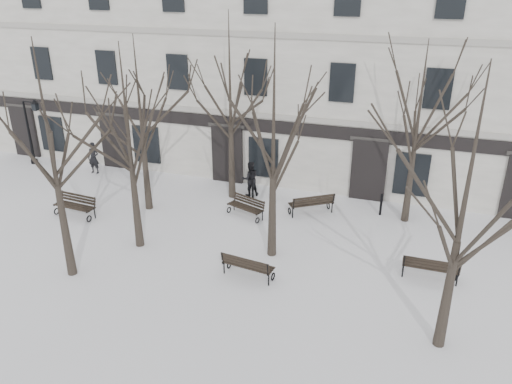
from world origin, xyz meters
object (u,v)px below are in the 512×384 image
at_px(tree_2, 274,120).
at_px(lamp_post, 32,127).
at_px(tree_0, 49,137).
at_px(tree_3, 468,183).
at_px(bench_2, 431,267).
at_px(bench_3, 246,206).
at_px(bench_0, 76,205).
at_px(tree_1, 127,126).
at_px(bench_1, 247,265).
at_px(bench_4, 312,203).

bearing_deg(tree_2, lamp_post, 160.97).
relative_size(tree_0, tree_3, 1.01).
height_order(bench_2, bench_3, bench_2).
xyz_separation_m(tree_0, bench_0, (-2.74, 3.95, -4.56)).
bearing_deg(tree_1, tree_2, 10.68).
height_order(tree_2, bench_3, tree_2).
xyz_separation_m(tree_1, bench_1, (4.77, -0.82, -4.35)).
relative_size(bench_0, lamp_post, 0.53).
height_order(tree_0, bench_3, tree_0).
xyz_separation_m(bench_2, lamp_post, (-20.96, 5.16, 1.61)).
xyz_separation_m(tree_3, bench_4, (-5.34, 7.14, -4.51)).
bearing_deg(bench_1, tree_0, 23.51).
bearing_deg(tree_3, bench_0, 166.19).
height_order(tree_0, bench_0, tree_0).
relative_size(tree_2, lamp_post, 2.28).
bearing_deg(lamp_post, tree_1, -31.57).
relative_size(bench_2, bench_4, 0.95).
bearing_deg(tree_0, bench_4, 46.36).
bearing_deg(bench_0, lamp_post, 147.05).
distance_m(tree_1, tree_3, 11.38).
xyz_separation_m(tree_2, bench_4, (0.67, 3.86, -4.71)).
distance_m(tree_3, bench_4, 9.99).
relative_size(tree_1, bench_1, 4.08).
xyz_separation_m(bench_0, lamp_post, (-6.16, 4.83, 1.61)).
height_order(tree_2, bench_0, tree_2).
bearing_deg(lamp_post, tree_2, -19.03).
relative_size(tree_0, bench_2, 4.30).
xyz_separation_m(tree_3, bench_0, (-15.12, 3.72, -4.52)).
bearing_deg(bench_0, tree_1, -14.21).
relative_size(tree_2, bench_0, 4.28).
relative_size(bench_4, lamp_post, 0.54).
xyz_separation_m(tree_0, tree_3, (12.37, 0.23, -0.04)).
distance_m(bench_0, bench_4, 10.35).
xyz_separation_m(tree_1, bench_4, (5.79, 4.82, -4.31)).
bearing_deg(bench_3, tree_2, -33.38).
height_order(tree_1, bench_4, tree_1).
bearing_deg(bench_2, lamp_post, -13.92).
relative_size(tree_3, bench_3, 4.47).
bearing_deg(tree_3, lamp_post, 158.11).
relative_size(tree_3, bench_2, 4.27).
distance_m(tree_2, bench_3, 5.87).
bearing_deg(bench_4, tree_1, 4.93).
bearing_deg(tree_1, bench_1, -9.80).
xyz_separation_m(tree_0, tree_1, (1.24, 2.55, -0.24)).
xyz_separation_m(tree_2, lamp_post, (-15.26, 5.26, -3.12)).
height_order(tree_0, bench_2, tree_0).
height_order(tree_0, tree_1, tree_0).
relative_size(bench_1, bench_2, 1.01).
distance_m(bench_4, lamp_post, 16.07).
height_order(bench_0, bench_1, bench_0).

